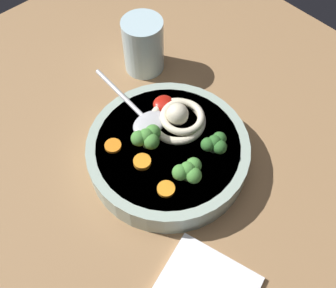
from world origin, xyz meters
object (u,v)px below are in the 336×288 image
object	(u,v)px
noodle_pile	(179,119)
drinking_glass	(143,45)
soup_bowl	(168,152)
soup_spoon	(145,118)

from	to	relation	value
noodle_pile	drinking_glass	distance (cm)	18.94
soup_bowl	drinking_glass	size ratio (longest dim) A/B	2.44
soup_bowl	drinking_glass	bearing A→B (deg)	59.22
soup_bowl	soup_spoon	bearing A→B (deg)	87.08
noodle_pile	soup_spoon	distance (cm)	5.64
soup_bowl	soup_spoon	size ratio (longest dim) A/B	1.51
soup_bowl	drinking_glass	distance (cm)	22.55
soup_bowl	noodle_pile	distance (cm)	5.72
soup_bowl	noodle_pile	world-z (taller)	noodle_pile
soup_spoon	soup_bowl	bearing A→B (deg)	-180.00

